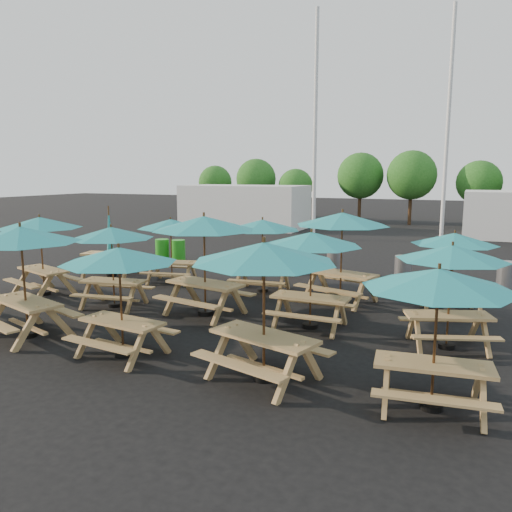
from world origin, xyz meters
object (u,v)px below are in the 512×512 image
at_px(waste_bin_2, 292,262).
at_px(waste_bin_3, 335,263).
at_px(picnic_unit_9, 264,259).
at_px(waste_bin_0, 162,250).
at_px(picnic_unit_2, 110,248).
at_px(picnic_unit_10, 311,243).
at_px(picnic_unit_8, 262,228).
at_px(picnic_unit_12, 438,285).
at_px(picnic_unit_6, 119,260).
at_px(waste_bin_4, 403,269).
at_px(picnic_unit_3, 21,240).
at_px(picnic_unit_5, 171,227).
at_px(picnic_unit_7, 204,228).
at_px(waste_bin_1, 178,251).
at_px(picnic_unit_13, 452,257).
at_px(picnic_unit_4, 111,236).
at_px(picnic_unit_11, 342,223).
at_px(picnic_unit_14, 454,242).
at_px(waste_bin_5, 506,276).
at_px(picnic_unit_1, 40,226).

distance_m(waste_bin_2, waste_bin_3, 1.52).
height_order(picnic_unit_9, waste_bin_0, picnic_unit_9).
height_order(picnic_unit_2, picnic_unit_10, picnic_unit_2).
distance_m(picnic_unit_8, picnic_unit_12, 8.12).
distance_m(picnic_unit_8, picnic_unit_10, 3.78).
relative_size(picnic_unit_6, waste_bin_4, 2.76).
relative_size(picnic_unit_3, picnic_unit_5, 1.23).
relative_size(picnic_unit_7, waste_bin_1, 3.38).
bearing_deg(picnic_unit_13, picnic_unit_7, 159.03).
xyz_separation_m(picnic_unit_3, waste_bin_2, (3.03, 8.97, -1.73)).
relative_size(picnic_unit_8, waste_bin_1, 2.78).
bearing_deg(waste_bin_3, picnic_unit_2, -155.19).
bearing_deg(picnic_unit_8, picnic_unit_4, -138.93).
bearing_deg(picnic_unit_8, picnic_unit_7, -102.84).
height_order(picnic_unit_2, picnic_unit_11, picnic_unit_11).
xyz_separation_m(picnic_unit_3, picnic_unit_5, (-0.13, 6.01, -0.31)).
bearing_deg(waste_bin_2, picnic_unit_14, -30.09).
bearing_deg(picnic_unit_3, picnic_unit_4, 105.02).
bearing_deg(picnic_unit_5, waste_bin_5, 5.54).
bearing_deg(waste_bin_1, picnic_unit_5, -60.80).
distance_m(picnic_unit_1, picnic_unit_10, 8.27).
distance_m(picnic_unit_5, waste_bin_4, 7.78).
bearing_deg(picnic_unit_14, picnic_unit_3, -157.79).
height_order(picnic_unit_1, picnic_unit_13, picnic_unit_1).
xyz_separation_m(picnic_unit_2, waste_bin_4, (9.56, 2.99, -0.57)).
distance_m(picnic_unit_6, picnic_unit_7, 3.23).
xyz_separation_m(picnic_unit_6, waste_bin_3, (1.81, 9.47, -1.48)).
distance_m(picnic_unit_10, picnic_unit_11, 2.62).
bearing_deg(waste_bin_5, picnic_unit_8, -155.17).
relative_size(picnic_unit_5, picnic_unit_14, 1.01).
xyz_separation_m(picnic_unit_1, picnic_unit_14, (11.23, 2.73, -0.21)).
bearing_deg(waste_bin_3, waste_bin_4, -7.61).
bearing_deg(waste_bin_1, picnic_unit_8, -33.70).
bearing_deg(picnic_unit_9, picnic_unit_11, 106.73).
bearing_deg(picnic_unit_12, picnic_unit_4, 154.69).
xyz_separation_m(picnic_unit_6, waste_bin_5, (7.28, 9.31, -1.48)).
bearing_deg(picnic_unit_12, waste_bin_4, 93.44).
height_order(picnic_unit_9, picnic_unit_13, picnic_unit_9).
bearing_deg(picnic_unit_11, picnic_unit_7, -121.92).
distance_m(picnic_unit_4, picnic_unit_5, 3.22).
bearing_deg(picnic_unit_10, picnic_unit_2, 160.94).
height_order(picnic_unit_10, waste_bin_3, picnic_unit_10).
xyz_separation_m(picnic_unit_4, waste_bin_3, (4.40, 6.56, -1.48)).
bearing_deg(waste_bin_3, picnic_unit_11, -72.91).
bearing_deg(waste_bin_0, waste_bin_1, 4.84).
height_order(picnic_unit_1, picnic_unit_3, picnic_unit_3).
distance_m(picnic_unit_12, waste_bin_1, 14.31).
xyz_separation_m(picnic_unit_4, picnic_unit_14, (8.40, 3.00, -0.08)).
bearing_deg(picnic_unit_2, picnic_unit_14, -13.08).
xyz_separation_m(picnic_unit_4, waste_bin_2, (2.92, 6.17, -1.48)).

